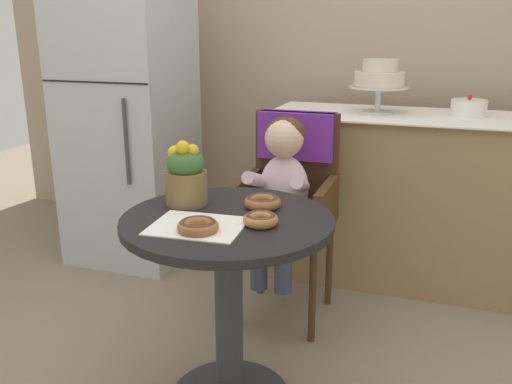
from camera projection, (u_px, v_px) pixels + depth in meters
back_wall at (339, 24)px, 3.31m from camera, size 4.80×0.10×2.70m
cafe_table at (228, 275)px, 1.88m from camera, size 0.72×0.72×0.72m
wicker_chair at (291, 182)px, 2.53m from camera, size 0.42×0.45×0.95m
seated_child at (282, 183)px, 2.38m from camera, size 0.27×0.32×0.73m
paper_napkin at (198, 226)px, 1.73m from camera, size 0.31×0.26×0.00m
donut_front at (198, 226)px, 1.68m from camera, size 0.13×0.13×0.04m
donut_mid at (261, 219)px, 1.74m from camera, size 0.11×0.11×0.04m
donut_side at (263, 201)px, 1.91m from camera, size 0.13×0.13×0.04m
flower_vase at (186, 175)px, 1.93m from camera, size 0.15×0.15×0.24m
display_counter at (414, 198)px, 2.90m from camera, size 1.56×0.62×0.90m
tiered_cake_stand at (379, 78)px, 2.79m from camera, size 0.30×0.30×0.28m
round_layer_cake at (469, 108)px, 2.73m from camera, size 0.18×0.18×0.11m
refrigerator at (128, 115)px, 3.10m from camera, size 0.64×0.63×1.70m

